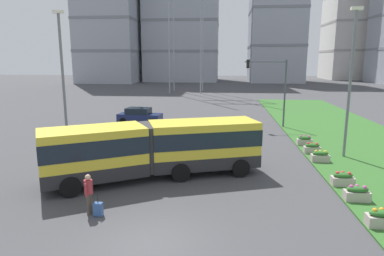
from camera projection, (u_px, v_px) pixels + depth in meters
The scene contains 15 objects.
ground_plane at pixel (150, 244), 12.00m from camera, with size 260.00×260.00×0.00m, color #424244.
articulated_bus at pixel (155, 149), 18.52m from camera, with size 11.71×7.07×3.00m.
car_navy_sedan at pixel (140, 116), 34.83m from camera, with size 4.57×2.39×1.58m.
pedestrian_crossing at pixel (89, 191), 14.22m from camera, with size 0.36×0.58×1.74m.
rolling_suitcase at pixel (98, 209), 14.12m from camera, with size 0.37×0.25×0.97m.
flower_planter_0 at pixel (382, 218), 13.08m from camera, with size 1.10×0.56×0.74m.
flower_planter_1 at pixel (357, 193), 15.52m from camera, with size 1.10×0.56×0.74m.
flower_planter_2 at pixel (343, 179), 17.39m from camera, with size 1.10×0.56×0.74m.
flower_planter_3 at pixel (320, 156), 21.47m from camera, with size 1.10×0.56×0.74m.
flower_planter_4 at pixel (312, 148), 23.45m from camera, with size 1.10×0.56×0.74m.
flower_planter_5 at pixel (304, 140), 25.69m from camera, with size 1.10×0.56×0.74m.
traffic_light_far_right at pixel (272, 82), 31.97m from camera, with size 3.91×0.28×6.42m.
streetlight_left at pixel (63, 77), 23.29m from camera, with size 0.70×0.28×9.62m.
streetlight_median at pixel (351, 78), 21.68m from camera, with size 0.70×0.28×9.60m.
apartment_tower_centre at pixel (277, 12), 97.41m from camera, with size 14.92×17.88×39.54m.
Camera 1 is at (2.51, -10.77, 6.41)m, focal length 31.80 mm.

